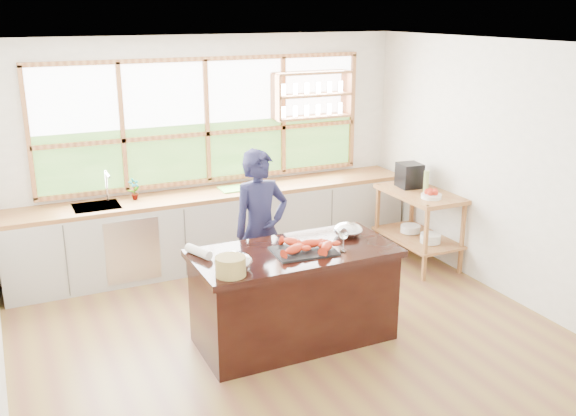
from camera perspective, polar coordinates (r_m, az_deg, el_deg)
ground_plane at (r=6.34m, az=-0.26°, el=-10.78°), size 5.00×5.00×0.00m
room_shell at (r=6.20m, az=-2.07°, el=5.82°), size 5.02×4.52×2.71m
back_counter at (r=7.81m, az=-6.36°, el=-1.68°), size 4.90×0.63×0.90m
right_shelf_unit at (r=7.86m, az=11.59°, el=-0.66°), size 0.62×1.10×0.90m
island at (r=5.98m, az=0.55°, el=-7.76°), size 1.85×0.90×0.90m
cook at (r=6.52m, az=-2.44°, el=-1.97°), size 0.64×0.45×1.67m
potted_plant at (r=7.47m, az=-13.51°, el=1.64°), size 0.16×0.14×0.25m
cutting_board at (r=7.76m, az=-4.62°, el=1.75°), size 0.41×0.31×0.01m
espresso_machine at (r=7.93m, az=10.74°, el=2.88°), size 0.29×0.30×0.30m
wine_bottle at (r=7.76m, az=12.18°, el=2.32°), size 0.07×0.07×0.26m
fruit_bowl at (r=7.53m, az=12.63°, el=1.18°), size 0.24×0.24×0.11m
slate_board at (r=5.76m, az=1.42°, el=-3.84°), size 0.58×0.44×0.02m
lobster_pile at (r=5.75m, az=1.64°, el=-3.36°), size 0.52×0.44×0.08m
mixing_bowl_left at (r=5.38m, az=-4.90°, el=-4.78°), size 0.32×0.32×0.15m
mixing_bowl_right at (r=6.17m, az=5.36°, el=-1.94°), size 0.28×0.28×0.14m
wine_glass at (r=5.73m, az=4.96°, el=-2.38°), size 0.08×0.08×0.22m
wicker_basket at (r=5.26m, az=-5.12°, el=-5.18°), size 0.25×0.25×0.16m
parchment_roll at (r=5.71m, az=-7.96°, el=-3.86°), size 0.18×0.31×0.08m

